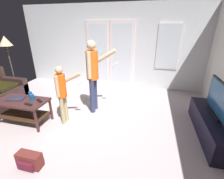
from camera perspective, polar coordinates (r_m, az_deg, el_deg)
name	(u,v)px	position (r m, az deg, el deg)	size (l,w,h in m)	color
ground_plane	(77,128)	(3.27, -12.76, -13.68)	(5.83, 5.15, 0.02)	#BDABAD
wall_back_with_doors	(111,48)	(5.07, -0.42, 14.97)	(5.83, 0.09, 2.54)	silver
coffee_table	(22,106)	(3.67, -29.97, -5.38)	(1.04, 0.53, 0.50)	#422422
tv_stand	(213,126)	(3.43, 33.00, -11.16)	(0.49, 1.59, 0.40)	black
flat_screen_tv	(220,101)	(3.21, 34.86, -3.37)	(0.08, 1.06, 0.62)	black
person_adult	(93,71)	(3.44, -6.93, 6.73)	(0.67, 0.44, 1.61)	navy
person_child	(62,90)	(3.18, -17.81, -0.28)	(0.52, 0.33, 1.20)	tan
floor_lamp	(6,44)	(5.36, -34.36, 13.59)	(0.36, 0.36, 1.63)	#373129
backpack	(29,160)	(2.70, -28.03, -21.96)	(0.36, 0.18, 0.23)	maroon
loose_keyboard	(58,135)	(3.16, -19.13, -15.52)	(0.46, 0.29, 0.02)	white
laptop_closed	(16,98)	(3.72, -31.75, -2.81)	(0.34, 0.23, 0.02)	#302A3A
cup_near_edge	(30,94)	(3.65, -27.67, -1.63)	(0.07, 0.07, 0.12)	#264F9D
cup_by_laptop	(32,97)	(3.50, -27.18, -2.49)	(0.09, 0.09, 0.12)	#155298
tv_remote_black	(28,104)	(3.34, -28.28, -4.78)	(0.17, 0.05, 0.02)	black
dvd_remote_slim	(39,101)	(3.40, -25.06, -3.74)	(0.17, 0.05, 0.02)	black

